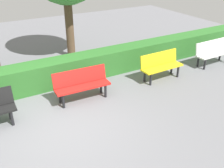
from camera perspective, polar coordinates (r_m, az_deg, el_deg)
The scene contains 5 objects.
ground_plane at distance 6.31m, azimuth -11.38°, elevation -9.43°, with size 22.55×22.55×0.00m, color slate.
bench_white at distance 10.06m, azimuth 21.27°, elevation 6.69°, with size 1.49×0.49×0.86m.
bench_yellow at distance 8.42m, azimuth 10.72°, elevation 4.21°, with size 1.44×0.49×0.86m.
bench_red at distance 7.14m, azimuth -6.72°, elevation 0.15°, with size 1.55×0.53×0.86m.
hedge_row at distance 8.21m, azimuth -9.20°, elevation 3.15°, with size 18.55×0.69×0.80m, color #2D6B28.
Camera 1 is at (1.39, 4.90, 3.73)m, focal length 41.46 mm.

